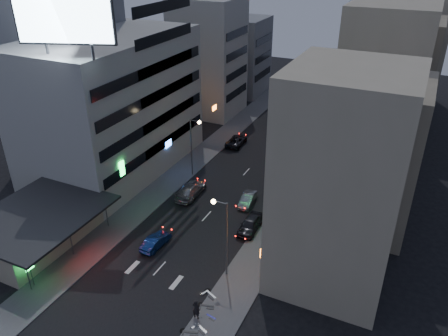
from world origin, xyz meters
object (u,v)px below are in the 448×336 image
Objects in this scene: parked_car_left at (236,141)px; scooter_silver_b at (217,293)px; road_car_blue at (156,241)px; scooter_black_a at (199,327)px; road_car_silver at (191,190)px; person at (196,309)px; scooter_black_b at (215,301)px; scooter_blue at (217,314)px; parked_car_right_far at (288,150)px; parked_car_right_mid at (248,199)px; scooter_silver_a at (208,327)px; parked_car_right_near at (250,224)px.

scooter_silver_b is at bearing 108.36° from parked_car_left.
scooter_silver_b is (9.06, -4.00, 0.07)m from road_car_blue.
road_car_silver is at bearing 13.60° from scooter_black_a.
road_car_silver is 18.05m from scooter_silver_b.
scooter_silver_b is at bearing -97.86° from person.
parked_car_left is 0.88× the size of road_car_silver.
scooter_black_b is 0.95m from scooter_silver_b.
scooter_blue is at bearing 122.90° from road_car_silver.
parked_car_right_far is (8.26, 0.20, -0.01)m from parked_car_left.
scooter_black_b is (11.96, -31.73, 0.02)m from parked_car_left.
parked_car_left is 32.97m from scooter_silver_b.
parked_car_left reaches higher than road_car_blue.
person is at bearing 143.59° from road_car_blue.
parked_car_right_mid is at bearing -6.08° from scooter_black_a.
scooter_silver_a is (4.51, -34.80, 0.03)m from parked_car_right_far.
scooter_black_a is (3.82, -35.07, 0.05)m from parked_car_right_far.
parked_car_right_near is 13.25m from scooter_blue.
person is 1.20× the size of scooter_blue.
parked_car_left is 1.05× the size of parked_car_right_far.
parked_car_right_far is 1.18× the size of road_car_blue.
scooter_black_a is at bearing 129.80° from person.
parked_car_right_mid is 1.98× the size of scooter_silver_b.
scooter_silver_a is at bearing -82.75° from parked_car_right_near.
road_car_silver is at bearing 90.91° from parked_car_left.
road_car_blue is at bearing -120.70° from parked_car_right_mid.
scooter_silver_a is at bearing -75.39° from parked_car_right_far.
road_car_silver reaches higher than parked_car_right_mid.
parked_car_right_far is 27.59m from road_car_blue.
scooter_black_a is 0.75m from scooter_silver_a.
scooter_blue is (10.09, -6.16, -0.04)m from road_car_blue.
scooter_black_b is at bearing -76.17° from parked_car_right_far.
parked_car_right_far is 2.38× the size of scooter_silver_b.
person reaches higher than parked_car_right_mid.
parked_car_right_mid is (-2.31, 4.84, -0.14)m from parked_car_right_near.
person is 2.89m from scooter_silver_b.
parked_car_right_far is 2.35× the size of scooter_black_a.
parked_car_left is 16.35m from road_car_silver.
scooter_black_b is (-0.79, 1.24, 0.08)m from scooter_blue.
parked_car_right_near is at bearing -70.14° from parked_car_right_mid.
road_car_blue is (-5.59, -27.02, -0.02)m from parked_car_right_far.
parked_car_right_near is 2.82× the size of scooter_blue.
scooter_silver_a is at bearing -141.52° from scooter_silver_b.
road_car_silver reaches higher than scooter_blue.
parked_car_left reaches higher than scooter_blue.
scooter_blue is at bearing -131.56° from scooter_silver_b.
parked_car_right_near is 1.16× the size of road_car_blue.
parked_car_right_mid is 0.83× the size of parked_car_right_far.
road_car_blue is at bearing 93.20° from parked_car_left.
scooter_silver_a is 0.98× the size of scooter_silver_b.
scooter_blue is (0.67, 1.90, -0.11)m from scooter_black_a.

